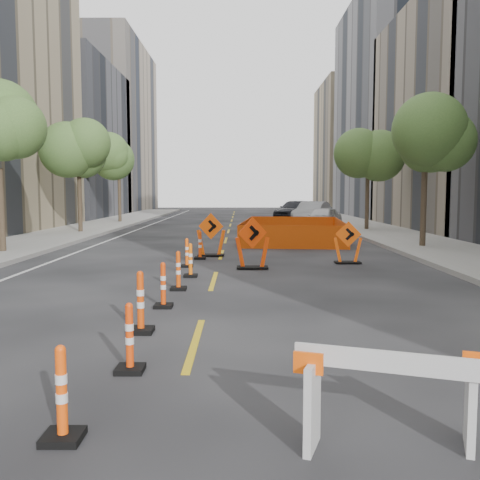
{
  "coord_description": "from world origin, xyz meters",
  "views": [
    {
      "loc": [
        0.73,
        -10.39,
        2.43
      ],
      "look_at": [
        0.72,
        4.17,
        1.1
      ],
      "focal_mm": 40.0,
      "sensor_mm": 36.0,
      "label": 1
    }
  ],
  "objects_px": {
    "channelizer_7": "(200,245)",
    "chevron_sign_center": "(252,243)",
    "channelizer_1": "(130,337)",
    "chevron_sign_right": "(348,243)",
    "channelizer_0": "(62,393)",
    "parked_car_near": "(323,218)",
    "channelizer_2": "(141,302)",
    "channelizer_5": "(190,260)",
    "chevron_sign_left": "(211,235)",
    "channelizer_4": "(178,271)",
    "channelizer_3": "(163,285)",
    "parked_car_far": "(295,210)",
    "barricade_board": "(392,400)",
    "parked_car_mid": "(312,213)",
    "channelizer_6": "(187,253)"
  },
  "relations": [
    {
      "from": "channelizer_1",
      "to": "parked_car_near",
      "type": "distance_m",
      "value": 28.24
    },
    {
      "from": "chevron_sign_right",
      "to": "parked_car_far",
      "type": "bearing_deg",
      "value": 101.93
    },
    {
      "from": "channelizer_1",
      "to": "channelizer_2",
      "type": "height_order",
      "value": "channelizer_2"
    },
    {
      "from": "channelizer_5",
      "to": "channelizer_1",
      "type": "bearing_deg",
      "value": -90.51
    },
    {
      "from": "channelizer_6",
      "to": "barricade_board",
      "type": "bearing_deg",
      "value": -75.5
    },
    {
      "from": "channelizer_5",
      "to": "channelizer_6",
      "type": "relative_size",
      "value": 1.04
    },
    {
      "from": "chevron_sign_left",
      "to": "parked_car_near",
      "type": "height_order",
      "value": "chevron_sign_left"
    },
    {
      "from": "channelizer_7",
      "to": "channelizer_1",
      "type": "bearing_deg",
      "value": -90.19
    },
    {
      "from": "chevron_sign_left",
      "to": "channelizer_2",
      "type": "bearing_deg",
      "value": -75.81
    },
    {
      "from": "channelizer_7",
      "to": "parked_car_mid",
      "type": "height_order",
      "value": "parked_car_mid"
    },
    {
      "from": "chevron_sign_center",
      "to": "barricade_board",
      "type": "xyz_separation_m",
      "value": [
        1.05,
        -11.75,
        -0.34
      ]
    },
    {
      "from": "barricade_board",
      "to": "chevron_sign_left",
      "type": "bearing_deg",
      "value": 118.65
    },
    {
      "from": "channelizer_1",
      "to": "channelizer_7",
      "type": "distance_m",
      "value": 12.01
    },
    {
      "from": "chevron_sign_center",
      "to": "barricade_board",
      "type": "distance_m",
      "value": 11.8
    },
    {
      "from": "channelizer_3",
      "to": "parked_car_near",
      "type": "bearing_deg",
      "value": 73.45
    },
    {
      "from": "parked_car_near",
      "to": "parked_car_far",
      "type": "distance_m",
      "value": 11.18
    },
    {
      "from": "channelizer_4",
      "to": "parked_car_near",
      "type": "relative_size",
      "value": 0.23
    },
    {
      "from": "channelizer_0",
      "to": "chevron_sign_right",
      "type": "distance_m",
      "value": 13.91
    },
    {
      "from": "chevron_sign_left",
      "to": "barricade_board",
      "type": "relative_size",
      "value": 0.87
    },
    {
      "from": "channelizer_0",
      "to": "parked_car_near",
      "type": "relative_size",
      "value": 0.23
    },
    {
      "from": "chevron_sign_center",
      "to": "parked_car_far",
      "type": "bearing_deg",
      "value": 56.94
    },
    {
      "from": "channelizer_7",
      "to": "parked_car_far",
      "type": "relative_size",
      "value": 0.18
    },
    {
      "from": "channelizer_1",
      "to": "chevron_sign_right",
      "type": "distance_m",
      "value": 11.98
    },
    {
      "from": "channelizer_2",
      "to": "channelizer_3",
      "type": "bearing_deg",
      "value": 87.13
    },
    {
      "from": "channelizer_7",
      "to": "chevron_sign_center",
      "type": "xyz_separation_m",
      "value": [
        1.82,
        -2.41,
        0.3
      ]
    },
    {
      "from": "parked_car_near",
      "to": "channelizer_5",
      "type": "bearing_deg",
      "value": -84.47
    },
    {
      "from": "channelizer_0",
      "to": "chevron_sign_right",
      "type": "height_order",
      "value": "chevron_sign_right"
    },
    {
      "from": "channelizer_2",
      "to": "channelizer_5",
      "type": "bearing_deg",
      "value": 87.17
    },
    {
      "from": "channelizer_2",
      "to": "parked_car_far",
      "type": "bearing_deg",
      "value": 80.16
    },
    {
      "from": "chevron_sign_left",
      "to": "parked_car_mid",
      "type": "distance_m",
      "value": 20.81
    },
    {
      "from": "parked_car_far",
      "to": "channelizer_4",
      "type": "bearing_deg",
      "value": -75.87
    },
    {
      "from": "chevron_sign_left",
      "to": "channelizer_5",
      "type": "bearing_deg",
      "value": -76.32
    },
    {
      "from": "channelizer_4",
      "to": "channelizer_5",
      "type": "height_order",
      "value": "channelizer_4"
    },
    {
      "from": "chevron_sign_left",
      "to": "chevron_sign_center",
      "type": "bearing_deg",
      "value": -48.15
    },
    {
      "from": "chevron_sign_left",
      "to": "chevron_sign_right",
      "type": "height_order",
      "value": "chevron_sign_left"
    },
    {
      "from": "channelizer_5",
      "to": "parked_car_far",
      "type": "height_order",
      "value": "parked_car_far"
    },
    {
      "from": "channelizer_1",
      "to": "chevron_sign_left",
      "type": "distance_m",
      "value": 12.86
    },
    {
      "from": "channelizer_3",
      "to": "channelizer_4",
      "type": "bearing_deg",
      "value": 87.61
    },
    {
      "from": "channelizer_4",
      "to": "chevron_sign_center",
      "type": "bearing_deg",
      "value": 62.07
    },
    {
      "from": "channelizer_2",
      "to": "channelizer_3",
      "type": "xyz_separation_m",
      "value": [
        0.1,
        2.0,
        -0.06
      ]
    },
    {
      "from": "channelizer_3",
      "to": "channelizer_5",
      "type": "bearing_deg",
      "value": 87.19
    },
    {
      "from": "channelizer_3",
      "to": "chevron_sign_left",
      "type": "xyz_separation_m",
      "value": [
        0.51,
        8.84,
        0.33
      ]
    },
    {
      "from": "barricade_board",
      "to": "channelizer_2",
      "type": "bearing_deg",
      "value": 146.17
    },
    {
      "from": "parked_car_near",
      "to": "parked_car_mid",
      "type": "xyz_separation_m",
      "value": [
        0.0,
        5.23,
        0.12
      ]
    },
    {
      "from": "parked_car_near",
      "to": "channelizer_4",
      "type": "bearing_deg",
      "value": -83.06
    },
    {
      "from": "chevron_sign_right",
      "to": "parked_car_mid",
      "type": "bearing_deg",
      "value": 99.49
    },
    {
      "from": "chevron_sign_left",
      "to": "parked_car_mid",
      "type": "height_order",
      "value": "parked_car_mid"
    },
    {
      "from": "chevron_sign_center",
      "to": "channelizer_4",
      "type": "bearing_deg",
      "value": -142.63
    },
    {
      "from": "channelizer_3",
      "to": "chevron_sign_left",
      "type": "bearing_deg",
      "value": 86.67
    },
    {
      "from": "channelizer_3",
      "to": "parked_car_near",
      "type": "distance_m",
      "value": 24.41
    }
  ]
}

